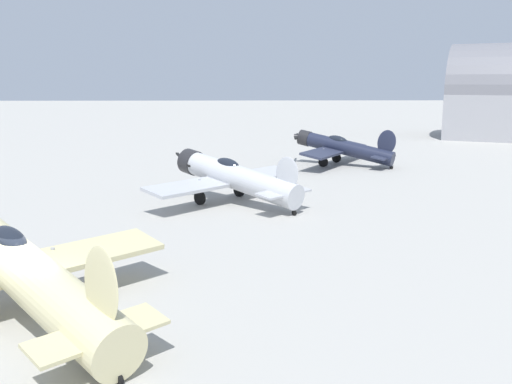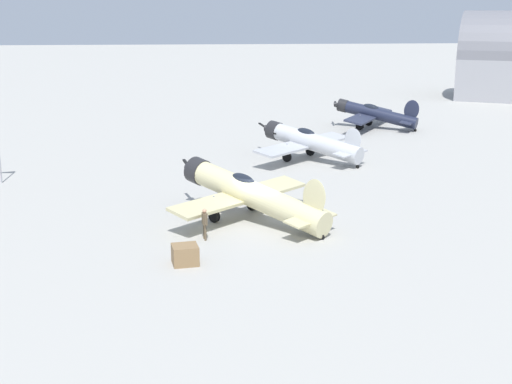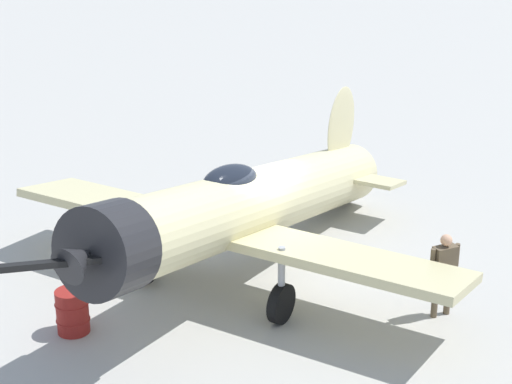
# 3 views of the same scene
# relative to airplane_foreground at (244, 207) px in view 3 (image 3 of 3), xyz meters

# --- Properties ---
(ground_plane) EXTENTS (400.00, 400.00, 0.00)m
(ground_plane) POSITION_rel_airplane_foreground_xyz_m (0.34, -0.36, -1.62)
(ground_plane) COLOR #A8A59E
(airplane_foreground) EXTENTS (9.41, 9.90, 3.35)m
(airplane_foreground) POSITION_rel_airplane_foreground_xyz_m (0.00, 0.00, 0.00)
(airplane_foreground) COLOR beige
(airplane_foreground) RESTS_ON ground_plane
(ground_crew_mechanic) EXTENTS (0.31, 0.66, 1.72)m
(ground_crew_mechanic) POSITION_rel_airplane_foreground_xyz_m (-2.64, -3.29, -0.58)
(ground_crew_mechanic) COLOR brown
(ground_crew_mechanic) RESTS_ON ground_plane
(fuel_drum) EXTENTS (0.64, 0.64, 0.86)m
(fuel_drum) POSITION_rel_airplane_foreground_xyz_m (-1.38, 3.69, -1.19)
(fuel_drum) COLOR maroon
(fuel_drum) RESTS_ON ground_plane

